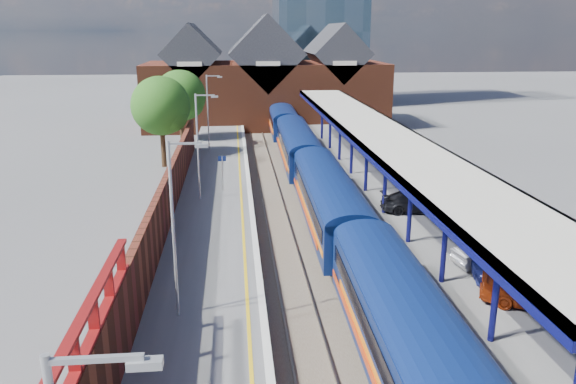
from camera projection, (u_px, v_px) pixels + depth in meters
name	position (u px, v px, depth m)	size (l,w,h in m)	color
ground	(286.00, 181.00, 46.07)	(240.00, 240.00, 0.00)	#5B5B5E
ballast_bed	(300.00, 219.00, 36.50)	(6.00, 76.00, 0.06)	#473D33
rails	(300.00, 218.00, 36.47)	(4.51, 76.00, 0.14)	slate
left_platform	(215.00, 215.00, 35.86)	(5.00, 76.00, 1.00)	#565659
right_platform	(390.00, 210.00, 36.92)	(6.00, 76.00, 1.00)	#565659
coping_left	(251.00, 206.00, 35.93)	(0.30, 76.00, 0.05)	silver
coping_right	(348.00, 203.00, 36.51)	(0.30, 76.00, 0.05)	silver
yellow_line	(242.00, 207.00, 35.88)	(0.14, 76.00, 0.01)	yellow
train	(311.00, 166.00, 41.78)	(3.12, 65.95, 3.45)	#0C1E54
canopy	(378.00, 133.00, 37.43)	(4.50, 52.00, 4.48)	#0D0E51
lamp_post_b	(176.00, 220.00, 21.15)	(1.48, 0.18, 7.00)	#A5A8AA
lamp_post_c	(200.00, 140.00, 36.45)	(1.48, 0.18, 7.00)	#A5A8AA
lamp_post_d	(209.00, 108.00, 51.76)	(1.48, 0.18, 7.00)	#A5A8AA
platform_sign	(222.00, 167.00, 39.13)	(0.55, 0.08, 2.50)	#A5A8AA
brick_wall	(159.00, 220.00, 28.90)	(0.35, 50.00, 3.86)	#602A19
station_building	(265.00, 83.00, 71.35)	(30.00, 12.12, 13.78)	#602A19
tree_near	(162.00, 108.00, 49.28)	(5.20, 5.20, 8.10)	#382314
tree_far	(182.00, 97.00, 57.03)	(5.20, 5.20, 8.10)	#382314
parked_car_red	(536.00, 290.00, 22.74)	(1.73, 4.31, 1.47)	maroon
parked_car_silver	(492.00, 254.00, 26.71)	(1.31, 3.76, 1.24)	#BBBCC1
parked_car_dark	(416.00, 202.00, 34.78)	(1.76, 4.34, 1.26)	black
parked_car_blue	(524.00, 274.00, 24.55)	(2.01, 4.37, 1.21)	navy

